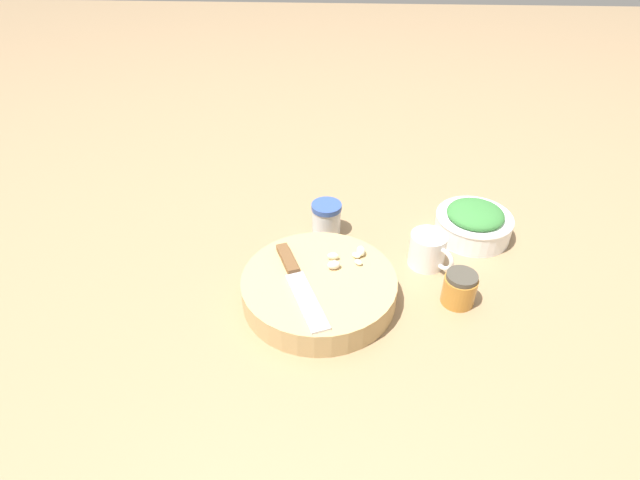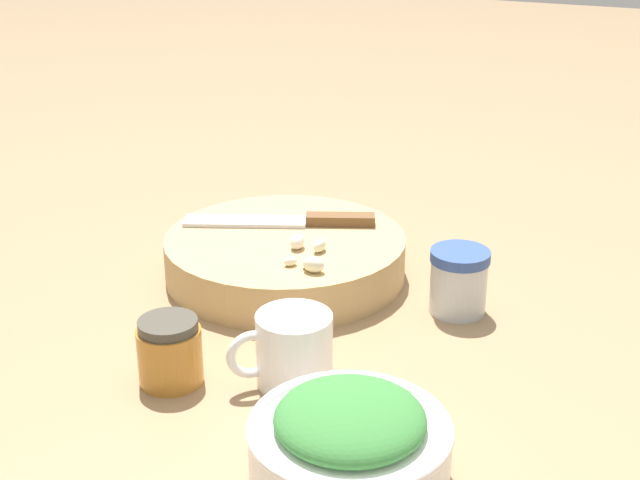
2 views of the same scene
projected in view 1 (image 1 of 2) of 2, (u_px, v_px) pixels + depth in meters
ground_plane at (338, 270)px, 1.02m from camera, size 5.00×5.00×0.00m
cutting_board at (317, 288)px, 0.94m from camera, size 0.29×0.29×0.05m
chef_knife at (295, 279)px, 0.92m from camera, size 0.12×0.23×0.01m
garlic_cloves at (345, 257)px, 0.96m from camera, size 0.07×0.07×0.02m
herb_bowl at (472, 222)px, 1.10m from camera, size 0.17×0.17×0.08m
spice_jar at (325, 218)px, 1.11m from camera, size 0.07×0.07×0.07m
coffee_mug at (426, 250)px, 1.02m from camera, size 0.08×0.09×0.07m
honey_jar at (457, 288)px, 0.93m from camera, size 0.06×0.06×0.07m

